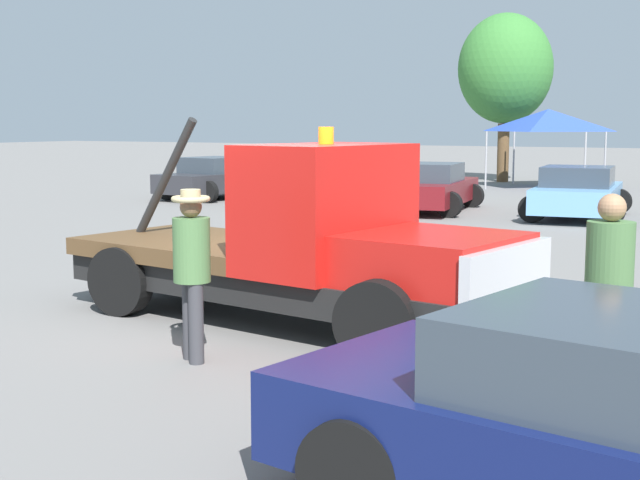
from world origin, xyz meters
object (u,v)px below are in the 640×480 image
Objects in this scene: parked_car_cream at (310,184)px; traffic_cone at (412,265)px; tow_truck at (308,249)px; tree_left at (505,69)px; parked_car_skyblue at (578,193)px; person_near_truck at (609,283)px; person_at_hood at (192,261)px; parked_car_maroon at (431,188)px; parked_car_charcoal at (218,178)px; canopy_tent_blue at (548,120)px.

parked_car_cream reaches higher than traffic_cone.
tree_left is at bearing 111.34° from tow_truck.
parked_car_skyblue is at bearing -90.62° from parked_car_cream.
traffic_cone is at bearing -100.74° from person_near_truck.
person_at_hood is at bearing 172.26° from parked_car_skyblue.
parked_car_skyblue is (0.14, 13.88, -0.29)m from tow_truck.
parked_car_maroon is at bearing -130.73° from person_at_hood.
parked_car_maroon is 11.10m from traffic_cone.
person_near_truck is 21.93m from parked_car_charcoal.
tow_truck is at bearing -77.90° from tree_left.
canopy_tent_blue is (0.56, 10.36, 1.87)m from parked_car_maroon.
parked_car_charcoal is 0.91× the size of parked_car_cream.
parked_car_cream is 14.00m from tree_left.
parked_car_skyblue is 14.74m from tree_left.
parked_car_skyblue is 0.65× the size of tree_left.
person_near_truck is 26.51m from canopy_tent_blue.
person_near_truck reaches higher than parked_car_maroon.
tow_truck is 3.97m from person_near_truck.
tow_truck reaches higher than parked_car_skyblue.
parked_car_maroon is at bearing 84.45° from parked_car_skyblue.
tow_truck is 1.71× the size of canopy_tent_blue.
canopy_tent_blue is (-3.27, 24.20, 1.58)m from tow_truck.
parked_car_charcoal is at bearing -95.74° from person_near_truck.
parked_car_skyblue is at bearing -97.08° from parked_car_maroon.
tow_truck reaches higher than person_near_truck.
person_near_truck is 16.95m from parked_car_maroon.
tow_truck is 13.89m from parked_car_skyblue.
parked_car_skyblue is at bearing -71.66° from canopy_tent_blue.
canopy_tent_blue reaches higher than parked_car_cream.
parked_car_cream is 7.63m from parked_car_skyblue.
person_near_truck is 0.51× the size of canopy_tent_blue.
canopy_tent_blue is at bearing -31.85° from parked_car_charcoal.
canopy_tent_blue is at bearing -136.92° from person_at_hood.
parked_car_maroon is at bearing 109.89° from traffic_cone.
tow_truck reaches higher than parked_car_cream.
person_at_hood reaches higher than parked_car_cream.
parked_car_cream is 1.36× the size of canopy_tent_blue.
person_at_hood reaches higher than traffic_cone.
parked_car_cream is 1.06× the size of parked_car_maroon.
parked_car_skyblue is at bearing -144.94° from person_at_hood.
traffic_cone is at bearing -145.56° from person_at_hood.
parked_car_maroon is 10.55m from canopy_tent_blue.
person_near_truck reaches higher than parked_car_cream.
person_at_hood is 16.20m from parked_car_maroon.
person_near_truck is 1.04× the size of person_at_hood.
parked_car_cream and parked_car_skyblue have the same top height.
tree_left is 12.44× the size of traffic_cone.
person_at_hood is 0.40× the size of parked_car_skyblue.
parked_car_skyblue is 11.02m from canopy_tent_blue.
parked_car_skyblue is 10.49m from traffic_cone.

